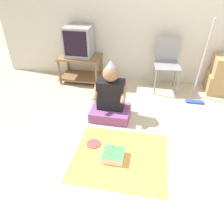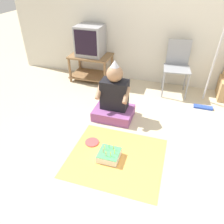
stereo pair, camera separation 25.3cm
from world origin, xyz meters
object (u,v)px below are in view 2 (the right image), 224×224
Objects in this scene: paper_plate at (92,142)px; birthday_cake at (109,155)px; person_seated at (114,99)px; folding_chair at (177,63)px; dust_mop at (209,84)px; tv at (90,41)px.

birthday_cake is at bearing -32.73° from paper_plate.
person_seated is at bearing 103.16° from birthday_cake.
folding_chair is 5.10× the size of paper_plate.
paper_plate is (-0.85, -1.67, -0.50)m from folding_chair.
person_seated is (-0.76, -1.03, -0.22)m from folding_chair.
dust_mop is at bearing 54.88° from birthday_cake.
birthday_cake is (-1.06, -1.51, -0.33)m from dust_mop.
dust_mop is 1.43m from person_seated.
tv is at bearing 178.62° from folding_chair.
tv is 0.40× the size of dust_mop.
dust_mop reaches higher than person_seated.
folding_chair is 0.68× the size of dust_mop.
folding_chair is at bearing 73.05° from birthday_cake.
dust_mop reaches higher than folding_chair.
tv reaches higher than folding_chair.
dust_mop is at bearing -10.83° from tv.
person_seated is (-1.25, -0.68, -0.09)m from dust_mop.
tv is 1.98m from paper_plate.
birthday_cake reaches higher than paper_plate.
paper_plate is (-0.28, 0.18, -0.04)m from birthday_cake.
dust_mop reaches higher than tv.
dust_mop is (2.02, -0.39, -0.36)m from tv.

